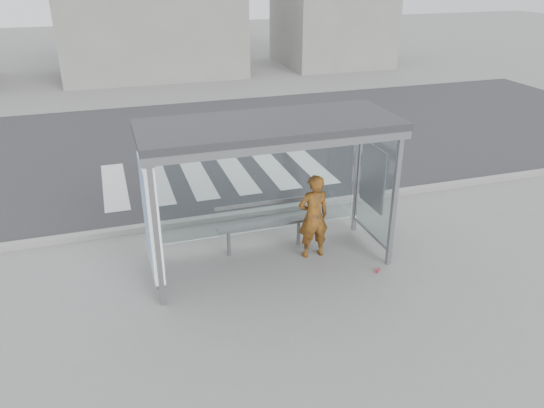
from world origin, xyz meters
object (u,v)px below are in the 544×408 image
at_px(soda_can, 378,270).
at_px(bus_shelter, 247,160).
at_px(bench, 264,223).
at_px(person, 313,216).

bearing_deg(soda_can, bus_shelter, 155.35).
bearing_deg(bench, person, -32.42).
bearing_deg(soda_can, person, 134.64).
xyz_separation_m(person, bench, (-0.78, 0.49, -0.26)).
bearing_deg(person, soda_can, 133.82).
distance_m(bus_shelter, bench, 1.56).
xyz_separation_m(bus_shelter, bench, (0.41, 0.44, -1.45)).
xyz_separation_m(bench, soda_can, (1.66, -1.39, -0.51)).
distance_m(bus_shelter, person, 1.68).
distance_m(person, bench, 0.96).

